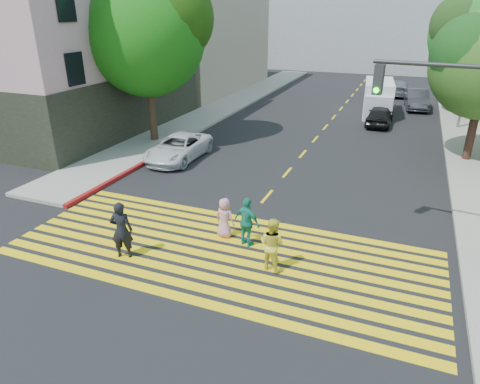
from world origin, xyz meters
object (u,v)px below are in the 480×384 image
Objects in this scene: white_van at (378,99)px; traffic_signal at (474,133)px; tree_left at (147,30)px; pedestrian_man at (122,230)px; pedestrian_woman at (272,244)px; tree_right_far at (478,30)px; pedestrian_child at (225,218)px; dark_car_near at (380,115)px; silver_car at (398,88)px; dark_car_parked at (417,99)px; white_sedan at (179,148)px; pedestrian_extra at (247,222)px.

traffic_signal is at bearing -84.36° from white_van.
tree_left is 1.47× the size of traffic_signal.
pedestrian_man is 4.58m from pedestrian_woman.
tree_right_far is at bearing -90.15° from pedestrian_woman.
traffic_signal is (6.96, 1.36, 3.27)m from pedestrian_child.
pedestrian_man reaches higher than dark_car_near.
traffic_signal reaches higher than white_van.
traffic_signal is at bearing -136.33° from pedestrian_woman.
tree_right_far reaches higher than traffic_signal.
tree_left is 1.99× the size of silver_car.
pedestrian_man is 10.50m from traffic_signal.
dark_car_near is 6.66m from dark_car_parked.
dark_car_parked is 22.74m from traffic_signal.
tree_right_far is 4.63× the size of pedestrian_man.
tree_right_far is 27.32m from pedestrian_man.
dark_car_near is (5.82, 19.86, -0.28)m from pedestrian_man.
dark_car_parked is 0.72× the size of traffic_signal.
traffic_signal is at bearing -94.59° from tree_right_far.
pedestrian_man reaches higher than pedestrian_child.
pedestrian_woman is 1.18× the size of pedestrian_child.
pedestrian_child is 7.81m from traffic_signal.
tree_right_far is at bearing 123.65° from silver_car.
white_sedan is at bearing -90.99° from pedestrian_man.
pedestrian_extra is (0.91, -0.27, 0.14)m from pedestrian_child.
pedestrian_woman is 6.38m from traffic_signal.
dark_car_parked is at bearing 57.01° from white_sedan.
white_van is (-5.64, -1.65, -4.69)m from tree_right_far.
tree_left is at bearing -26.39° from pedestrian_extra.
tree_left reaches higher than pedestrian_man.
pedestrian_child is 20.74m from white_van.
tree_left is 24.28m from silver_car.
pedestrian_extra reaches higher than pedestrian_child.
white_sedan is (-6.32, 6.78, -0.22)m from pedestrian_extra.
dark_car_parked is 0.84× the size of white_van.
tree_left is 2.02× the size of white_sedan.
pedestrian_man is 0.49× the size of dark_car_near.
pedestrian_child is at bearing -104.35° from white_van.
pedestrian_extra is 20.90m from white_van.
white_van reaches higher than pedestrian_child.
tree_left is 16.94m from white_van.
tree_left reaches higher than pedestrian_woman.
pedestrian_woman is 2.42m from pedestrian_child.
silver_car is at bearing 123.91° from tree_right_far.
tree_left is 6.54m from white_sedan.
traffic_signal is at bearing -146.39° from pedestrian_extra.
pedestrian_man is at bearing 54.69° from pedestrian_child.
pedestrian_extra reaches higher than dark_car_parked.
pedestrian_child is 29.37m from silver_car.
white_sedan is 16.35m from white_van.
traffic_signal is at bearing -158.70° from pedestrian_child.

